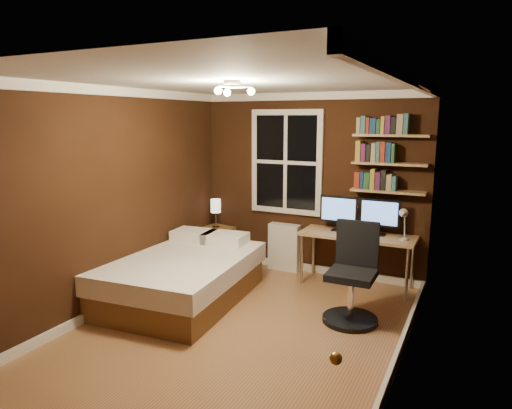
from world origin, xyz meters
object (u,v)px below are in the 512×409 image
at_px(monitor_right, 379,217).
at_px(desk_lamp, 404,224).
at_px(nightstand, 216,245).
at_px(office_chair, 353,283).
at_px(bedside_lamp, 216,213).
at_px(radiator, 284,247).
at_px(desk, 357,239).
at_px(monitor_left, 339,214).
at_px(bed, 183,276).

relative_size(monitor_right, desk_lamp, 1.14).
bearing_deg(monitor_right, nightstand, -179.29).
height_order(nightstand, desk_lamp, desk_lamp).
distance_m(nightstand, office_chair, 2.61).
relative_size(nightstand, office_chair, 0.50).
bearing_deg(desk_lamp, office_chair, -111.10).
relative_size(bedside_lamp, radiator, 0.65).
relative_size(nightstand, monitor_right, 1.07).
bearing_deg(bedside_lamp, desk, -1.15).
relative_size(radiator, office_chair, 0.63).
height_order(bedside_lamp, office_chair, office_chair).
xyz_separation_m(desk, desk_lamp, (0.58, -0.11, 0.28)).
height_order(monitor_left, monitor_right, same).
bearing_deg(bed, desk_lamp, 23.48).
height_order(monitor_left, desk_lamp, monitor_left).
bearing_deg(bed, nightstand, 100.44).
bearing_deg(bedside_lamp, monitor_left, 0.91).
height_order(bedside_lamp, desk, bedside_lamp).
xyz_separation_m(bed, office_chair, (1.98, 0.33, 0.13)).
bearing_deg(radiator, desk, -9.12).
distance_m(bed, nightstand, 1.48).
height_order(desk, monitor_right, monitor_right).
bearing_deg(radiator, nightstand, -172.94).
distance_m(radiator, office_chair, 1.79).
xyz_separation_m(monitor_right, office_chair, (-0.03, -1.12, -0.51)).
height_order(monitor_right, office_chair, monitor_right).
xyz_separation_m(bedside_lamp, radiator, (1.06, 0.13, -0.42)).
height_order(bed, bedside_lamp, bedside_lamp).
xyz_separation_m(nightstand, monitor_right, (2.40, 0.03, 0.66)).
bearing_deg(nightstand, bedside_lamp, 0.00).
distance_m(nightstand, radiator, 1.07).
bearing_deg(nightstand, office_chair, -12.76).
relative_size(monitor_left, desk_lamp, 1.14).
relative_size(desk_lamp, office_chair, 0.41).
distance_m(nightstand, desk, 2.18).
xyz_separation_m(nightstand, radiator, (1.06, 0.13, 0.07)).
xyz_separation_m(bedside_lamp, desk, (2.15, -0.04, -0.13)).
bearing_deg(monitor_left, office_chair, -66.05).
bearing_deg(office_chair, desk, 100.79).
distance_m(bedside_lamp, radiator, 1.15).
bearing_deg(bed, bedside_lamp, 100.44).
xyz_separation_m(bedside_lamp, monitor_left, (1.87, 0.03, 0.17)).
bearing_deg(nightstand, radiator, 19.04).
height_order(bed, nightstand, bed).
distance_m(desk, monitor_right, 0.39).
distance_m(nightstand, bedside_lamp, 0.49).
bearing_deg(bed, monitor_right, 30.91).
height_order(bedside_lamp, monitor_right, monitor_right).
xyz_separation_m(bedside_lamp, desk_lamp, (2.73, -0.16, 0.16)).
distance_m(monitor_right, office_chair, 1.23).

